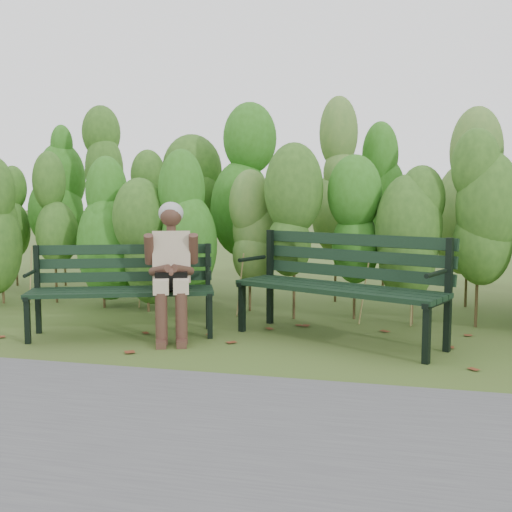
# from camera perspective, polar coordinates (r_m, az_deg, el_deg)

# --- Properties ---
(ground) EXTENTS (80.00, 80.00, 0.00)m
(ground) POSITION_cam_1_polar(r_m,az_deg,el_deg) (5.36, -0.87, -8.38)
(ground) COLOR #424F23
(footpath) EXTENTS (60.00, 2.50, 0.01)m
(footpath) POSITION_cam_1_polar(r_m,az_deg,el_deg) (3.37, -10.49, -17.14)
(footpath) COLOR #474749
(footpath) RESTS_ON ground
(hedge_band) EXTENTS (11.04, 1.67, 2.42)m
(hedge_band) POSITION_cam_1_polar(r_m,az_deg,el_deg) (7.01, 2.86, 5.36)
(hedge_band) COLOR #47381E
(hedge_band) RESTS_ON ground
(leaf_litter) EXTENTS (5.39, 2.02, 0.01)m
(leaf_litter) POSITION_cam_1_polar(r_m,az_deg,el_deg) (4.85, 5.10, -9.90)
(leaf_litter) COLOR brown
(leaf_litter) RESTS_ON ground
(bench_left) EXTENTS (1.77, 1.10, 0.85)m
(bench_left) POSITION_cam_1_polar(r_m,az_deg,el_deg) (5.79, -12.57, -2.42)
(bench_left) COLOR black
(bench_left) RESTS_ON ground
(bench_right) EXTENTS (2.01, 1.35, 0.96)m
(bench_right) POSITION_cam_1_polar(r_m,az_deg,el_deg) (5.50, 8.34, -2.04)
(bench_right) COLOR black
(bench_right) RESTS_ON ground
(seated_woman) EXTENTS (0.57, 0.79, 1.25)m
(seated_woman) POSITION_cam_1_polar(r_m,az_deg,el_deg) (5.57, -8.06, -0.54)
(seated_woman) COLOR #B8A98E
(seated_woman) RESTS_ON ground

